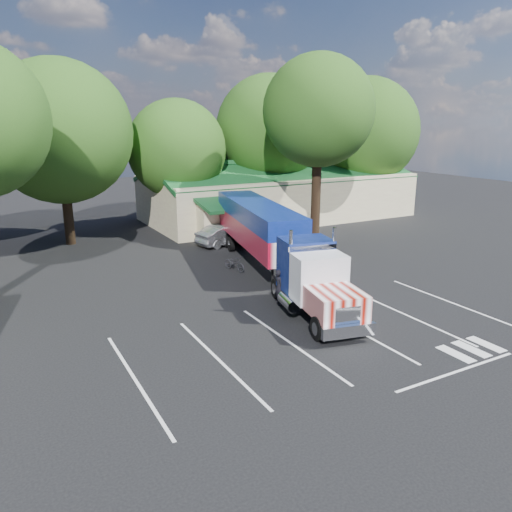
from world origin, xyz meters
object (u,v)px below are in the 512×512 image
semi_truck (270,236)px  bicycle (234,263)px  woman (279,287)px  silver_sedan (226,234)px

semi_truck → bicycle: 2.82m
semi_truck → woman: semi_truck is taller
semi_truck → silver_sedan: (0.82, 7.69, -1.51)m
woman → silver_sedan: (3.08, 12.50, -0.14)m
woman → semi_truck: bearing=-16.1°
woman → bicycle: size_ratio=1.01×
woman → bicycle: (0.66, 6.26, -0.43)m
semi_truck → silver_sedan: semi_truck is taller
semi_truck → woman: bearing=-102.8°
bicycle → semi_truck: bearing=-55.7°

